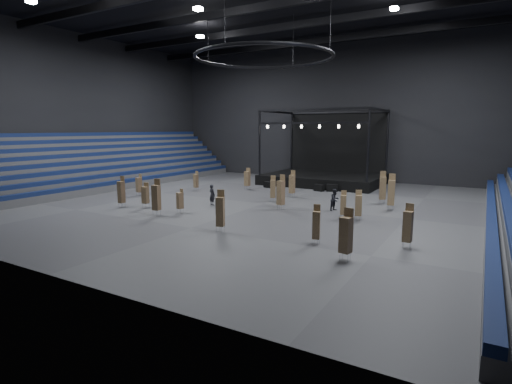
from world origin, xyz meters
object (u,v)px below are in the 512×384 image
Objects in this scene: chair_stack_6 at (273,188)px; chair_stack_12 at (180,200)px; chair_stack_1 at (383,187)px; chair_stack_7 at (196,181)px; chair_stack_16 at (281,192)px; chair_stack_11 at (391,192)px; chair_stack_2 at (121,192)px; flight_case_left at (268,185)px; chair_stack_0 at (358,205)px; chair_stack_3 at (316,224)px; man_center at (212,195)px; chair_stack_14 at (220,211)px; flight_case_right at (332,188)px; flight_case_mid at (319,188)px; chair_stack_10 at (156,197)px; chair_stack_17 at (292,184)px; crew_member at (335,200)px; chair_stack_4 at (343,204)px; chair_stack_9 at (139,184)px; chair_stack_13 at (247,178)px; chair_stack_15 at (408,226)px; chair_stack_5 at (145,195)px; chair_stack_8 at (346,234)px; stage at (326,172)px.

chair_stack_6 reaches higher than chair_stack_12.
chair_stack_1 reaches higher than chair_stack_7.
chair_stack_11 is at bearing 39.97° from chair_stack_16.
flight_case_left is at bearing 71.77° from chair_stack_2.
chair_stack_0 is 7.40m from chair_stack_3.
chair_stack_14 is at bearing 145.77° from man_center.
flight_case_right is 0.39× the size of chair_stack_11.
chair_stack_16 is at bearing 68.53° from chair_stack_14.
chair_stack_11 is at bearing 57.93° from chair_stack_0.
flight_case_mid is 20.98m from chair_stack_3.
chair_stack_0 is at bearing 4.22° from chair_stack_16.
chair_stack_10 is at bearing 94.49° from man_center.
chair_stack_1 reaches higher than flight_case_mid.
chair_stack_11 reaches higher than chair_stack_1.
chair_stack_3 is at bearing -6.90° from chair_stack_2.
chair_stack_10 reaches higher than chair_stack_17.
chair_stack_6 is (-1.44, -8.31, 0.91)m from flight_case_mid.
chair_stack_14 is 11.53m from crew_member.
chair_stack_1 is at bearing -9.26° from crew_member.
chair_stack_2 reaches higher than chair_stack_17.
chair_stack_4 is 1.00× the size of chair_stack_7.
chair_stack_9 is 10.23m from chair_stack_12.
flight_case_left is 0.52× the size of chair_stack_12.
chair_stack_13 is at bearing 95.24° from chair_stack_14.
chair_stack_3 reaches higher than crew_member.
chair_stack_4 is 0.89× the size of chair_stack_13.
chair_stack_4 is 7.91m from chair_stack_15.
chair_stack_5 is at bearing -164.37° from chair_stack_12.
chair_stack_8 is at bearing -84.01° from chair_stack_4.
chair_stack_15 is at bearing 6.27° from chair_stack_3.
chair_stack_16 is at bearing 56.67° from chair_stack_12.
stage reaches higher than chair_stack_13.
chair_stack_12 is at bearing -80.99° from chair_stack_13.
chair_stack_7 is (-5.88, -6.11, 0.79)m from flight_case_left.
man_center is (9.47, -0.29, -0.26)m from chair_stack_9.
stage is at bearing 98.38° from chair_stack_0.
chair_stack_11 reaches higher than chair_stack_0.
flight_case_left is at bearing 64.78° from chair_stack_13.
chair_stack_7 is at bearing -128.48° from stage.
man_center is (6.29, 4.81, -0.46)m from chair_stack_2.
chair_stack_5 is 0.98× the size of chair_stack_9.
chair_stack_12 is (-5.65, -16.69, 0.69)m from flight_case_mid.
flight_case_right is 20.68m from chair_stack_9.
stage is 7.46× the size of man_center.
chair_stack_9 is 0.73× the size of chair_stack_11.
stage is at bearing 116.62° from flight_case_right.
chair_stack_8 is at bearing -37.74° from chair_stack_16.
chair_stack_4 is 1.17× the size of man_center.
chair_stack_16 reaches higher than chair_stack_8.
flight_case_left is 0.33× the size of chair_stack_11.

